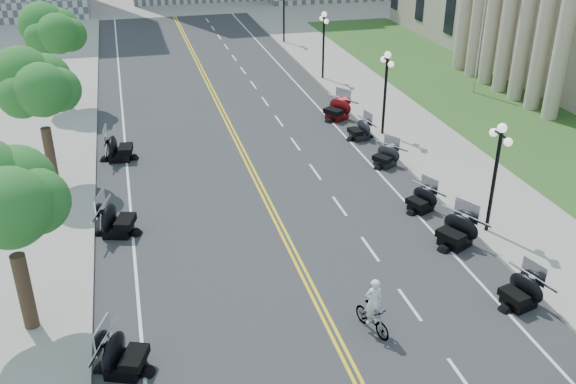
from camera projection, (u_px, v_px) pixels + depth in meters
ground at (326, 318)px, 22.70m from camera, size 160.00×160.00×0.00m
road at (264, 195)px, 31.36m from camera, size 16.00×90.00×0.01m
centerline_yellow_a at (262, 195)px, 31.33m from camera, size 0.12×90.00×0.00m
centerline_yellow_b at (267, 195)px, 31.38m from camera, size 0.12×90.00×0.00m
edge_line_north at (386, 181)px, 32.79m from camera, size 0.12×90.00×0.00m
edge_line_south at (131, 211)px, 29.91m from camera, size 0.12×90.00×0.00m
lane_dash_5 at (463, 380)px, 19.95m from camera, size 0.12×2.00×0.00m
lane_dash_6 at (410, 305)px, 23.41m from camera, size 0.12×2.00×0.00m
lane_dash_7 at (370, 249)px, 26.88m from camera, size 0.12×2.00×0.00m
lane_dash_8 at (339, 206)px, 30.34m from camera, size 0.12×2.00×0.00m
lane_dash_9 at (315, 172)px, 33.80m from camera, size 0.12×2.00×0.00m
lane_dash_10 at (295, 144)px, 37.27m from camera, size 0.12×2.00×0.00m
lane_dash_11 at (279, 121)px, 40.73m from camera, size 0.12×2.00×0.00m
lane_dash_12 at (265, 101)px, 44.20m from camera, size 0.12×2.00×0.00m
lane_dash_13 at (253, 85)px, 47.66m from camera, size 0.12×2.00×0.00m
lane_dash_14 at (243, 70)px, 51.13m from camera, size 0.12×2.00×0.00m
lane_dash_15 at (234, 58)px, 54.59m from camera, size 0.12×2.00×0.00m
lane_dash_16 at (226, 47)px, 58.05m from camera, size 0.12×2.00×0.00m
lane_dash_17 at (219, 37)px, 61.52m from camera, size 0.12×2.00×0.00m
lane_dash_18 at (213, 28)px, 64.98m from camera, size 0.12×2.00×0.00m
lane_dash_19 at (207, 20)px, 68.45m from camera, size 0.12×2.00×0.00m
sidewalk_north at (459, 171)px, 33.69m from camera, size 5.00×90.00×0.15m
sidewalk_south at (38, 220)px, 28.96m from camera, size 5.00×90.00×0.15m
lawn at (497, 112)px, 42.20m from camera, size 9.00×60.00×0.10m
street_lamp_2 at (494, 179)px, 26.94m from camera, size 0.50×1.20×4.90m
street_lamp_3 at (385, 94)px, 37.33m from camera, size 0.50×1.20×4.90m
street_lamp_4 at (323, 46)px, 47.72m from camera, size 0.50×1.20×4.90m
street_lamp_5 at (284, 15)px, 58.11m from camera, size 0.50×1.20×4.90m
flagpole at (483, 23)px, 43.57m from camera, size 1.10×0.20×10.00m
tree_2 at (6, 208)px, 20.06m from camera, size 4.80×4.80×9.20m
tree_3 at (39, 93)px, 30.45m from camera, size 4.80×4.80×9.20m
tree_4 at (55, 37)px, 40.84m from camera, size 4.80×4.80×9.20m
motorcycle_n_5 at (520, 290)px, 23.09m from camera, size 2.33×2.33×1.34m
motorcycle_n_6 at (456, 230)px, 26.84m from camera, size 2.86×2.86×1.50m
motorcycle_n_7 at (421, 199)px, 29.68m from camera, size 2.34×2.34×1.25m
motorcycle_n_8 at (386, 155)px, 34.24m from camera, size 2.48×2.48×1.26m
motorcycle_n_9 at (360, 129)px, 37.71m from camera, size 2.11×2.11×1.29m
motorcycle_n_10 at (337, 108)px, 40.70m from camera, size 2.98×2.98×1.51m
motorcycle_s_5 at (124, 353)px, 19.96m from camera, size 2.73×2.73×1.47m
motorcycle_s_7 at (117, 218)px, 27.66m from camera, size 2.79×2.79×1.56m
motorcycle_s_9 at (119, 147)px, 34.91m from camera, size 2.47×2.47×1.56m
bicycle at (372, 318)px, 21.85m from camera, size 1.02×1.84×1.07m
cyclist_rider at (375, 284)px, 21.22m from camera, size 0.65×0.42×1.77m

